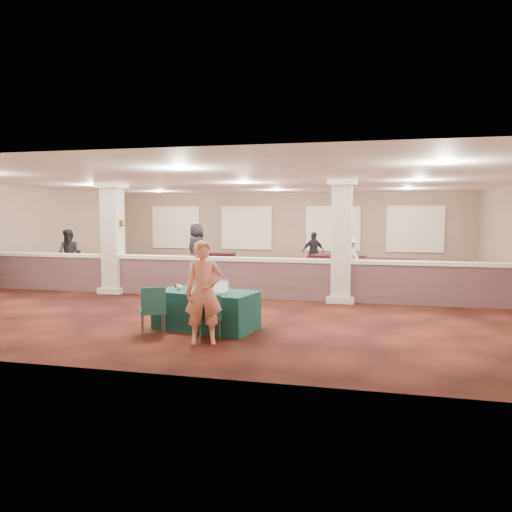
% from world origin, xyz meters
% --- Properties ---
extents(ground, '(16.00, 16.00, 0.00)m').
position_xyz_m(ground, '(0.00, 0.00, 0.00)').
color(ground, '#4F1D13').
rests_on(ground, ground).
extents(wall_back, '(16.00, 0.04, 3.20)m').
position_xyz_m(wall_back, '(0.00, 8.00, 1.60)').
color(wall_back, '#816859').
rests_on(wall_back, ground).
extents(wall_front, '(16.00, 0.04, 3.20)m').
position_xyz_m(wall_front, '(0.00, -8.00, 1.60)').
color(wall_front, '#816859').
rests_on(wall_front, ground).
extents(wall_left, '(0.04, 16.00, 3.20)m').
position_xyz_m(wall_left, '(-8.00, 0.00, 1.60)').
color(wall_left, '#816859').
rests_on(wall_left, ground).
extents(ceiling, '(16.00, 16.00, 0.02)m').
position_xyz_m(ceiling, '(0.00, 0.00, 3.20)').
color(ceiling, white).
rests_on(ceiling, wall_back).
extents(partition_wall, '(15.60, 0.28, 1.10)m').
position_xyz_m(partition_wall, '(0.00, -1.50, 0.57)').
color(partition_wall, brown).
rests_on(partition_wall, ground).
extents(column_left, '(0.72, 0.72, 3.20)m').
position_xyz_m(column_left, '(-3.50, -1.50, 1.64)').
color(column_left, silver).
rests_on(column_left, ground).
extents(column_right, '(0.72, 0.72, 3.20)m').
position_xyz_m(column_right, '(3.00, -1.50, 1.64)').
color(column_right, silver).
rests_on(column_right, ground).
extents(sconce_left, '(0.12, 0.12, 0.18)m').
position_xyz_m(sconce_left, '(-3.78, -1.50, 2.00)').
color(sconce_left, brown).
rests_on(sconce_left, column_left).
extents(sconce_right, '(0.12, 0.12, 0.18)m').
position_xyz_m(sconce_right, '(-3.22, -1.50, 2.00)').
color(sconce_right, brown).
rests_on(sconce_right, column_left).
extents(near_table, '(2.13, 1.38, 0.76)m').
position_xyz_m(near_table, '(0.60, -5.18, 0.38)').
color(near_table, '#0E3531').
rests_on(near_table, ground).
extents(conf_chair_main, '(0.54, 0.54, 0.84)m').
position_xyz_m(conf_chair_main, '(0.96, -6.00, 0.50)').
color(conf_chair_main, '#1B4E48').
rests_on(conf_chair_main, ground).
extents(conf_chair_side, '(0.64, 0.64, 0.94)m').
position_xyz_m(conf_chair_side, '(-0.17, -5.97, 0.55)').
color(conf_chair_side, '#1B4E48').
rests_on(conf_chair_side, ground).
extents(woman, '(0.77, 0.64, 1.82)m').
position_xyz_m(woman, '(0.93, -6.24, 0.91)').
color(woman, '#DD7F60').
rests_on(woman, ground).
extents(far_table_front_left, '(1.76, 0.88, 0.71)m').
position_xyz_m(far_table_front_left, '(-5.41, 0.77, 0.36)').
color(far_table_front_left, black).
rests_on(far_table_front_left, ground).
extents(far_table_front_center, '(1.90, 1.22, 0.71)m').
position_xyz_m(far_table_front_center, '(1.55, 0.30, 0.36)').
color(far_table_front_center, black).
rests_on(far_table_front_center, ground).
extents(far_table_front_right, '(1.87, 1.04, 0.73)m').
position_xyz_m(far_table_front_right, '(4.21, 3.00, 0.37)').
color(far_table_front_right, black).
rests_on(far_table_front_right, ground).
extents(far_table_back_left, '(1.76, 1.08, 0.67)m').
position_xyz_m(far_table_back_left, '(-2.50, 4.75, 0.34)').
color(far_table_back_left, black).
rests_on(far_table_back_left, ground).
extents(far_table_back_center, '(1.83, 1.23, 0.68)m').
position_xyz_m(far_table_back_center, '(2.00, 3.20, 0.34)').
color(far_table_back_center, black).
rests_on(far_table_back_center, ground).
extents(far_table_back_right, '(2.10, 1.49, 0.77)m').
position_xyz_m(far_table_back_right, '(2.50, 3.65, 0.38)').
color(far_table_back_right, black).
rests_on(far_table_back_right, ground).
extents(attendee_a, '(0.89, 0.58, 1.73)m').
position_xyz_m(attendee_a, '(-6.50, 0.84, 0.87)').
color(attendee_a, black).
rests_on(attendee_a, ground).
extents(attendee_b, '(1.03, 0.99, 1.53)m').
position_xyz_m(attendee_b, '(3.00, 2.25, 0.76)').
color(attendee_b, silver).
rests_on(attendee_b, ground).
extents(attendee_c, '(1.01, 0.84, 1.56)m').
position_xyz_m(attendee_c, '(1.50, 4.90, 0.78)').
color(attendee_c, black).
rests_on(attendee_c, ground).
extents(attendee_d, '(1.06, 0.89, 1.89)m').
position_xyz_m(attendee_d, '(-2.81, 3.50, 0.94)').
color(attendee_d, black).
rests_on(attendee_d, ground).
extents(laptop_base, '(0.38, 0.30, 0.02)m').
position_xyz_m(laptop_base, '(0.89, -5.29, 0.77)').
color(laptop_base, '#BABBBF').
rests_on(laptop_base, near_table).
extents(laptop_screen, '(0.34, 0.08, 0.23)m').
position_xyz_m(laptop_screen, '(0.91, -5.18, 0.89)').
color(laptop_screen, '#BABBBF').
rests_on(laptop_screen, near_table).
extents(screen_glow, '(0.30, 0.07, 0.20)m').
position_xyz_m(screen_glow, '(0.91, -5.18, 0.87)').
color(screen_glow, '#ADB5D0').
rests_on(screen_glow, near_table).
extents(knitting, '(0.47, 0.39, 0.03)m').
position_xyz_m(knitting, '(0.59, -5.44, 0.77)').
color(knitting, '#D34D21').
rests_on(knitting, near_table).
extents(yarn_cream, '(0.11, 0.11, 0.11)m').
position_xyz_m(yarn_cream, '(0.02, -5.16, 0.81)').
color(yarn_cream, beige).
rests_on(yarn_cream, near_table).
extents(yarn_red, '(0.10, 0.10, 0.10)m').
position_xyz_m(yarn_red, '(-0.10, -4.97, 0.81)').
color(yarn_red, '#5E1E12').
rests_on(yarn_red, near_table).
extents(yarn_grey, '(0.11, 0.11, 0.11)m').
position_xyz_m(yarn_grey, '(0.17, -4.96, 0.81)').
color(yarn_grey, '#454649').
rests_on(yarn_grey, near_table).
extents(scissors, '(0.13, 0.06, 0.01)m').
position_xyz_m(scissors, '(1.19, -5.60, 0.76)').
color(scissors, red).
rests_on(scissors, near_table).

